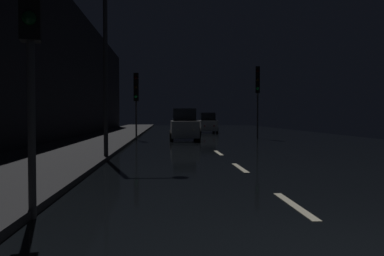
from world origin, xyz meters
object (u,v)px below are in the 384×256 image
Objects in this scene: traffic_light_far_right at (258,86)px; car_distant_taillights at (207,124)px; traffic_light_far_left at (136,92)px; car_approaching_headlights at (184,126)px; streetlamp_overhead at (118,32)px; traffic_light_near_left at (30,2)px.

traffic_light_far_right reaches higher than car_distant_taillights.
car_approaching_headlights is (3.24, -0.48, -2.30)m from traffic_light_far_left.
traffic_light_far_left reaches higher than car_distant_taillights.
streetlamp_overhead is (0.26, -12.41, 1.44)m from traffic_light_far_left.
traffic_light_far_left is at bearing -69.80° from traffic_light_far_right.
car_approaching_headlights is (-5.35, -1.47, -2.82)m from traffic_light_far_right.
streetlamp_overhead is 1.82× the size of car_distant_taillights.
streetlamp_overhead is at bearing -18.23° from traffic_light_far_right.
traffic_light_near_left is 1.20× the size of car_distant_taillights.
traffic_light_far_right is 15.81m from streetlamp_overhead.
traffic_light_far_right reaches higher than traffic_light_far_left.
traffic_light_far_left is 1.17× the size of car_distant_taillights.
streetlamp_overhead is at bearing -13.98° from car_approaching_headlights.
traffic_light_far_right is 11.24m from car_distant_taillights.
streetlamp_overhead is (0.36, 8.41, 1.33)m from traffic_light_near_left.
traffic_light_far_right is at bearing 100.40° from traffic_light_far_left.
car_distant_taillights is (2.83, 12.03, -0.07)m from car_approaching_headlights.
car_approaching_headlights is at bearing 166.75° from car_distant_taillights.
car_approaching_headlights is (2.97, 11.94, -3.74)m from streetlamp_overhead.
traffic_light_near_left reaches higher than car_distant_taillights.
traffic_light_near_left is at bearing -8.09° from traffic_light_far_right.
traffic_light_far_left is 0.88× the size of traffic_light_far_right.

